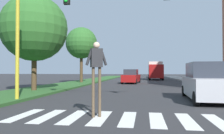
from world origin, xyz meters
name	(u,v)px	position (x,y,z in m)	size (l,w,h in m)	color
ground_plane	(137,82)	(0.00, 30.00, 0.00)	(140.00, 140.00, 0.00)	#2D2D30
crosswalk	(114,118)	(0.00, 8.29, 0.00)	(6.75, 2.20, 0.01)	silver
median_strip	(83,82)	(-6.91, 28.00, 0.07)	(3.95, 64.00, 0.15)	#2D5B28
tree_mid	(34,28)	(-6.87, 15.71, 4.58)	(4.74, 4.74, 6.81)	#4C3823
tree_far	(81,43)	(-6.61, 26.40, 4.89)	(3.80, 3.80, 6.67)	#4C3823
sidewalk_right	(203,83)	(7.83, 28.00, 0.07)	(3.00, 64.00, 0.15)	#9E9991
traffic_light_gantry	(66,12)	(-2.74, 11.10, 4.35)	(8.56, 0.30, 6.00)	gold
pedestrian_performer	(96,67)	(-0.60, 8.36, 1.66)	(0.71, 0.41, 2.49)	brown
suv_crossing	(207,82)	(4.14, 13.03, 0.93)	(2.15, 4.68, 1.97)	#B7B7BC
sedan_midblock	(131,77)	(-0.63, 27.67, 0.79)	(2.18, 4.67, 1.72)	maroon
truck_box_delivery	(155,70)	(2.85, 39.01, 1.63)	(2.40, 6.20, 3.10)	maroon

